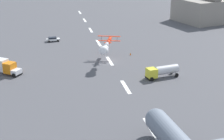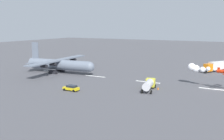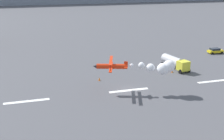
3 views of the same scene
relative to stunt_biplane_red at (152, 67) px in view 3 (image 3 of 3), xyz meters
The scene contains 9 objects.
ground_plane 6.62m from the stunt_biplane_red, 152.99° to the left, with size 440.00×440.00×0.00m, color #4C4C51.
runway_stripe_3 23.74m from the stunt_biplane_red, behind, with size 8.00×0.90×0.01m, color white.
runway_stripe_4 6.62m from the stunt_biplane_red, 152.99° to the left, with size 8.00×0.90×0.01m, color white.
runway_stripe_5 16.35m from the stunt_biplane_red, ahead, with size 8.00×0.90×0.01m, color white.
stunt_biplane_red is the anchor object (origin of this frame).
fuel_tanker_truck 16.76m from the stunt_biplane_red, 46.69° to the left, with size 4.21×8.53×2.90m.
airport_staff_sedan 36.98m from the stunt_biplane_red, 37.13° to the left, with size 4.38×2.04×1.52m.
traffic_cone_near 12.95m from the stunt_biplane_red, 131.92° to the left, with size 0.44×0.44×0.75m, color orange.
traffic_cone_far 14.36m from the stunt_biplane_red, 46.08° to the left, with size 0.44×0.44×0.75m, color orange.
Camera 3 is at (-17.86, -50.72, 21.55)m, focal length 47.36 mm.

